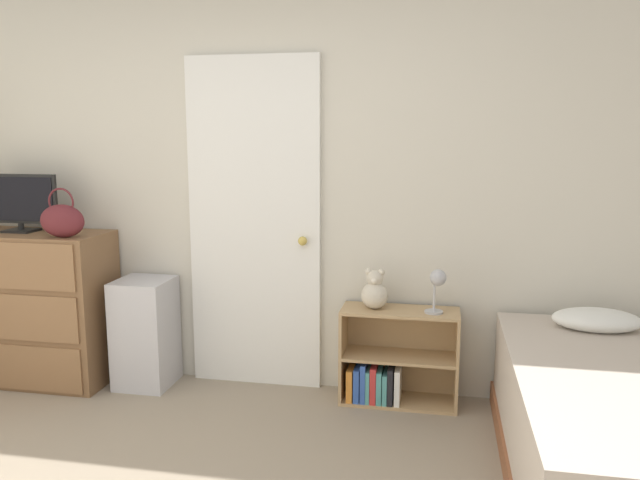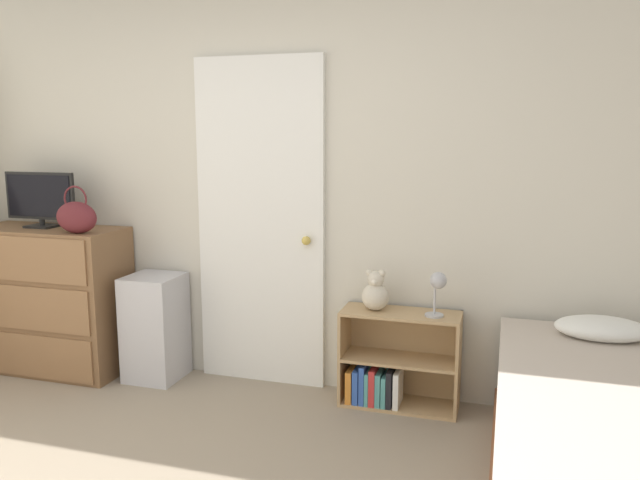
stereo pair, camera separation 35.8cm
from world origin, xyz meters
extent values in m
cube|color=beige|center=(0.00, 2.06, 1.27)|extent=(10.00, 0.06, 2.55)
cube|color=white|center=(-0.10, 2.00, 1.03)|extent=(0.84, 0.04, 2.06)
sphere|color=gold|center=(0.22, 1.96, 0.95)|extent=(0.06, 0.06, 0.06)
cube|color=brown|center=(-1.55, 1.78, 0.49)|extent=(1.04, 0.45, 0.98)
cube|color=#89613E|center=(-1.55, 1.55, 0.17)|extent=(0.96, 0.01, 0.29)
cube|color=#89613E|center=(-1.55, 1.55, 0.49)|extent=(0.96, 0.01, 0.29)
cube|color=#89613E|center=(-1.55, 1.55, 0.81)|extent=(0.96, 0.01, 0.29)
cube|color=black|center=(-1.59, 1.80, 0.98)|extent=(0.18, 0.16, 0.01)
cylinder|color=black|center=(-1.59, 1.80, 1.01)|extent=(0.04, 0.04, 0.04)
cube|color=black|center=(-1.59, 1.80, 1.19)|extent=(0.53, 0.02, 0.31)
cube|color=black|center=(-1.59, 1.79, 1.19)|extent=(0.49, 0.01, 0.28)
ellipsoid|color=#591E23|center=(-1.19, 1.65, 1.08)|extent=(0.29, 0.12, 0.20)
torus|color=#591E23|center=(-1.19, 1.65, 1.19)|extent=(0.17, 0.01, 0.17)
cube|color=silver|center=(-0.78, 1.83, 0.35)|extent=(0.33, 0.35, 0.69)
cube|color=tan|center=(0.49, 1.87, 0.29)|extent=(0.02, 0.27, 0.57)
cube|color=tan|center=(1.16, 1.87, 0.29)|extent=(0.02, 0.27, 0.57)
cube|color=tan|center=(0.82, 1.87, 0.01)|extent=(0.66, 0.27, 0.02)
cube|color=tan|center=(0.82, 1.87, 0.29)|extent=(0.66, 0.27, 0.02)
cube|color=tan|center=(0.82, 1.87, 0.57)|extent=(0.66, 0.27, 0.02)
cube|color=tan|center=(0.82, 2.00, 0.29)|extent=(0.69, 0.01, 0.57)
cube|color=orange|center=(0.54, 1.84, 0.12)|extent=(0.04, 0.18, 0.19)
cube|color=#3359B2|center=(0.58, 1.85, 0.12)|extent=(0.03, 0.21, 0.20)
cube|color=#3359B2|center=(0.62, 1.83, 0.14)|extent=(0.03, 0.18, 0.23)
cube|color=teal|center=(0.65, 1.83, 0.12)|extent=(0.02, 0.17, 0.20)
cube|color=red|center=(0.68, 1.84, 0.13)|extent=(0.04, 0.20, 0.22)
cube|color=teal|center=(0.72, 1.82, 0.12)|extent=(0.03, 0.15, 0.20)
cube|color=teal|center=(0.75, 1.85, 0.11)|extent=(0.03, 0.22, 0.18)
cube|color=black|center=(0.78, 1.86, 0.13)|extent=(0.03, 0.23, 0.22)
cube|color=white|center=(0.82, 1.84, 0.12)|extent=(0.03, 0.19, 0.21)
sphere|color=beige|center=(0.67, 1.87, 0.65)|extent=(0.16, 0.16, 0.16)
sphere|color=beige|center=(0.67, 1.87, 0.76)|extent=(0.10, 0.10, 0.10)
sphere|color=silver|center=(0.67, 1.83, 0.75)|extent=(0.03, 0.03, 0.03)
sphere|color=beige|center=(0.63, 1.87, 0.80)|extent=(0.04, 0.04, 0.04)
sphere|color=beige|center=(0.71, 1.87, 0.80)|extent=(0.04, 0.04, 0.04)
cylinder|color=#B2B2B7|center=(1.02, 1.84, 0.58)|extent=(0.11, 0.11, 0.01)
cylinder|color=#B2B2B7|center=(1.02, 1.84, 0.67)|extent=(0.01, 0.01, 0.17)
sphere|color=#B2B2B7|center=(1.04, 1.83, 0.79)|extent=(0.10, 0.10, 0.10)
cube|color=beige|center=(1.88, 1.09, 0.34)|extent=(0.99, 1.78, 0.44)
ellipsoid|color=white|center=(1.88, 1.75, 0.61)|extent=(0.46, 0.28, 0.12)
camera|label=1|loc=(1.04, -1.70, 1.60)|focal=35.00mm
camera|label=2|loc=(1.39, -1.61, 1.60)|focal=35.00mm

